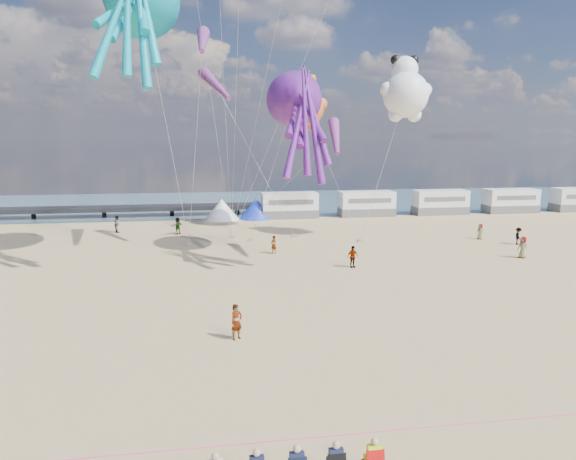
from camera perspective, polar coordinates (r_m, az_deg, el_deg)
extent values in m
plane|color=tan|center=(22.19, 0.93, -15.18)|extent=(120.00, 120.00, 0.00)
plane|color=#395B6D|center=(75.42, -6.12, 3.03)|extent=(120.00, 120.00, 0.00)
cube|color=silver|center=(61.00, 0.17, 2.77)|extent=(6.60, 2.50, 3.00)
cube|color=silver|center=(63.17, 8.73, 2.91)|extent=(6.60, 2.50, 3.00)
cube|color=silver|center=(66.63, 16.56, 2.98)|extent=(6.60, 2.50, 3.00)
cube|color=silver|center=(71.20, 23.50, 3.00)|extent=(6.60, 2.50, 3.00)
cone|color=white|center=(60.33, -7.36, 2.31)|extent=(4.00, 4.00, 2.40)
cone|color=#1933CC|center=(60.56, -3.57, 2.40)|extent=(4.00, 4.00, 2.40)
cylinder|color=#F2338C|center=(17.88, 3.84, -21.94)|extent=(34.00, 0.03, 0.03)
imported|color=tan|center=(24.92, -5.74, -10.12)|extent=(0.76, 0.70, 1.74)
imported|color=#7F6659|center=(44.90, 24.65, -1.76)|extent=(0.62, 0.74, 1.74)
imported|color=#7F6659|center=(54.53, -18.43, 0.63)|extent=(0.85, 0.98, 1.70)
imported|color=#7F6659|center=(50.30, 24.21, -0.63)|extent=(0.79, 0.90, 1.54)
imported|color=#7F6659|center=(38.19, 7.18, -2.96)|extent=(1.20, 0.93, 1.64)
imported|color=#7F6659|center=(51.97, -12.16, 0.47)|extent=(0.97, 1.01, 1.69)
imported|color=#7F6659|center=(42.43, -1.61, -1.63)|extent=(1.38, 1.21, 1.51)
imported|color=#7F6659|center=(51.56, 20.58, -0.16)|extent=(0.57, 0.64, 1.48)
cube|color=gray|center=(47.02, -10.93, -1.43)|extent=(0.50, 0.35, 0.22)
cube|color=gray|center=(47.59, -4.16, -1.13)|extent=(0.50, 0.35, 0.22)
cube|color=gray|center=(47.79, 8.03, -1.15)|extent=(0.50, 0.35, 0.22)
cube|color=gray|center=(49.50, 0.74, -0.65)|extent=(0.50, 0.35, 0.22)
cube|color=gray|center=(49.09, -6.29, -0.81)|extent=(0.50, 0.35, 0.22)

